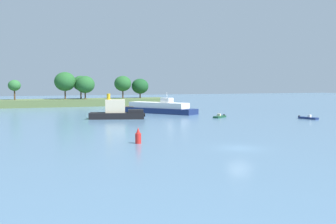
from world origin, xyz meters
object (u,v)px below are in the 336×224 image
(fishing_skiff, at_px, (308,118))
(channel_buoy_red, at_px, (138,137))
(tugboat, at_px, (118,112))
(white_riverboat, at_px, (158,108))
(small_motorboat, at_px, (220,117))

(fishing_skiff, distance_m, channel_buoy_red, 44.72)
(channel_buoy_red, bearing_deg, fishing_skiff, 23.72)
(tugboat, xyz_separation_m, white_riverboat, (12.75, 11.09, -0.08))
(white_riverboat, bearing_deg, tugboat, -138.99)
(tugboat, relative_size, small_motorboat, 3.01)
(tugboat, bearing_deg, channel_buoy_red, -100.33)
(fishing_skiff, relative_size, channel_buoy_red, 2.25)
(white_riverboat, height_order, fishing_skiff, white_riverboat)
(small_motorboat, height_order, fishing_skiff, fishing_skiff)
(tugboat, bearing_deg, small_motorboat, -14.84)
(tugboat, height_order, fishing_skiff, tugboat)
(tugboat, xyz_separation_m, channel_buoy_red, (-5.94, -32.61, -0.47))
(tugboat, xyz_separation_m, small_motorboat, (20.20, -5.35, -1.06))
(channel_buoy_red, bearing_deg, tugboat, 79.67)
(fishing_skiff, bearing_deg, small_motorboat, 147.94)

